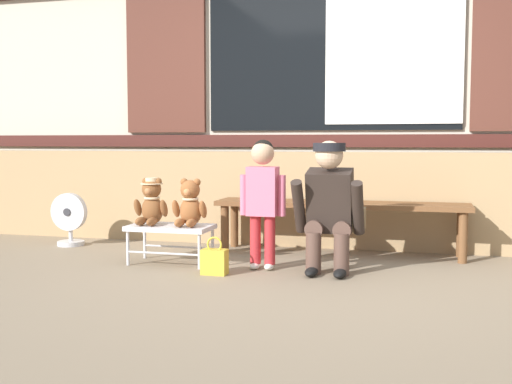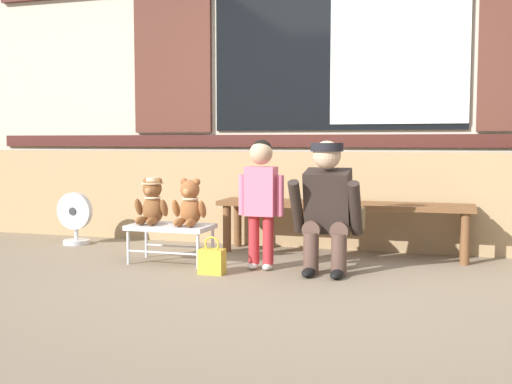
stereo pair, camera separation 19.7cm
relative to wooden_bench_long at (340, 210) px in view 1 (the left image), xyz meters
name	(u,v)px [view 1 (the left image)]	position (x,y,z in m)	size (l,w,h in m)	color
ground_plane	(290,280)	(-0.20, -1.06, -0.37)	(60.00, 60.00, 0.00)	#84725B
brick_low_wall	(323,199)	(-0.20, 0.37, 0.05)	(7.94, 0.25, 0.85)	tan
shop_facade	(333,60)	(-0.20, 0.88, 1.35)	(8.10, 0.26, 3.43)	beige
wooden_bench_long	(340,210)	(0.00, 0.00, 0.00)	(2.10, 0.40, 0.44)	brown
small_display_bench	(171,229)	(-1.22, -0.74, -0.11)	(0.64, 0.36, 0.30)	silver
teddy_bear_with_hat	(151,202)	(-1.38, -0.74, 0.10)	(0.28, 0.27, 0.36)	brown
teddy_bear_plain	(190,205)	(-1.06, -0.74, 0.09)	(0.28, 0.26, 0.36)	#93562D
child_standing	(263,190)	(-0.48, -0.76, 0.22)	(0.35, 0.18, 0.96)	#B7282D
adult_crouching	(331,206)	(0.03, -0.75, 0.11)	(0.50, 0.49, 0.95)	brown
handbag_on_ground	(214,261)	(-0.76, -1.03, -0.28)	(0.18, 0.11, 0.27)	gold
floor_fan	(69,220)	(-2.43, -0.21, -0.13)	(0.34, 0.24, 0.48)	silver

